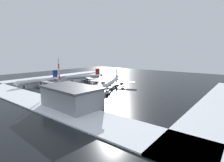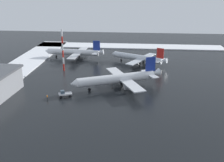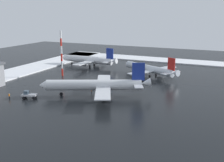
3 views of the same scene
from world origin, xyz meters
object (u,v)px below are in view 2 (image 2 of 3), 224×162
(ground_crew_near_tug, at_px, (112,84))
(antenna_mast, at_px, (63,50))
(airplane_distant_tail, at_px, (138,58))
(ground_crew_mid_apron, at_px, (47,97))
(pushback_tug, at_px, (64,94))
(traffic_cone_mid_line, at_px, (124,86))
(airplane_far_rear, at_px, (75,52))
(traffic_cone_near_nose, at_px, (123,78))
(airplane_parked_portside, at_px, (119,78))

(ground_crew_near_tug, bearing_deg, antenna_mast, -54.31)
(airplane_distant_tail, distance_m, ground_crew_mid_apron, 57.60)
(pushback_tug, distance_m, traffic_cone_mid_line, 23.89)
(airplane_distant_tail, relative_size, traffic_cone_mid_line, 52.04)
(airplane_far_rear, bearing_deg, ground_crew_mid_apron, 97.50)
(ground_crew_mid_apron, distance_m, traffic_cone_near_nose, 34.93)
(airplane_distant_tail, bearing_deg, airplane_far_rear, 14.19)
(pushback_tug, xyz_separation_m, ground_crew_mid_apron, (2.81, -5.35, -0.31))
(antenna_mast, bearing_deg, airplane_far_rear, -179.90)
(ground_crew_near_tug, xyz_separation_m, traffic_cone_mid_line, (0.12, 4.73, -0.70))
(airplane_far_rear, distance_m, antenna_mast, 23.81)
(ground_crew_near_tug, xyz_separation_m, antenna_mast, (-18.12, -23.86, 8.48))
(airplane_parked_portside, relative_size, ground_crew_near_tug, 19.98)
(antenna_mast, distance_m, traffic_cone_mid_line, 35.13)
(ground_crew_near_tug, bearing_deg, traffic_cone_near_nose, -128.66)
(pushback_tug, bearing_deg, airplane_far_rear, -102.90)
(airplane_parked_portside, xyz_separation_m, ground_crew_mid_apron, (14.32, -23.52, -2.60))
(airplane_far_rear, bearing_deg, airplane_parked_portside, 126.56)
(ground_crew_near_tug, distance_m, antenna_mast, 31.14)
(antenna_mast, bearing_deg, pushback_tug, 15.08)
(ground_crew_mid_apron, height_order, traffic_cone_near_nose, ground_crew_mid_apron)
(airplane_far_rear, bearing_deg, traffic_cone_mid_line, 129.25)
(airplane_parked_portside, height_order, ground_crew_mid_apron, airplane_parked_portside)
(airplane_parked_portside, relative_size, airplane_far_rear, 1.05)
(airplane_parked_portside, height_order, ground_crew_near_tug, airplane_parked_portside)
(ground_crew_near_tug, bearing_deg, ground_crew_mid_apron, 19.50)
(airplane_parked_portside, distance_m, ground_crew_near_tug, 3.87)
(antenna_mast, height_order, traffic_cone_near_nose, antenna_mast)
(airplane_distant_tail, bearing_deg, traffic_cone_mid_line, 108.58)
(airplane_far_rear, xyz_separation_m, ground_crew_mid_apron, (56.63, 2.99, -2.23))
(airplane_parked_portside, distance_m, traffic_cone_mid_line, 4.06)
(pushback_tug, distance_m, antenna_mast, 32.96)
(airplane_parked_portside, bearing_deg, pushback_tug, 7.35)
(antenna_mast, relative_size, traffic_cone_mid_line, 34.36)
(pushback_tug, xyz_separation_m, ground_crew_near_tug, (-12.71, 15.55, -0.31))
(traffic_cone_near_nose, relative_size, traffic_cone_mid_line, 1.00)
(ground_crew_mid_apron, bearing_deg, airplane_parked_portside, 14.52)
(traffic_cone_mid_line, bearing_deg, antenna_mast, -122.55)
(pushback_tug, relative_size, ground_crew_near_tug, 2.98)
(airplane_distant_tail, bearing_deg, ground_crew_near_tug, 100.78)
(ground_crew_mid_apron, bearing_deg, ground_crew_near_tug, 19.77)
(pushback_tug, distance_m, ground_crew_mid_apron, 6.05)
(airplane_parked_portside, height_order, traffic_cone_mid_line, airplane_parked_portside)
(airplane_parked_portside, height_order, traffic_cone_near_nose, airplane_parked_portside)
(ground_crew_mid_apron, relative_size, antenna_mast, 0.09)
(airplane_parked_portside, bearing_deg, traffic_cone_near_nose, -120.78)
(airplane_parked_portside, distance_m, traffic_cone_near_nose, 11.04)
(pushback_tug, relative_size, antenna_mast, 0.27)
(pushback_tug, xyz_separation_m, traffic_cone_near_nose, (-22.00, 19.22, -1.01))
(pushback_tug, bearing_deg, airplane_parked_portside, -169.35)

